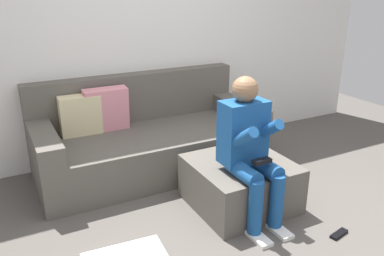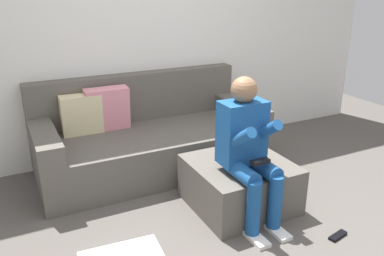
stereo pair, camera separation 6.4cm
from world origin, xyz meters
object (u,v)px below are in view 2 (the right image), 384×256
person_seated (248,145)px  couch_sectional (148,138)px  remote_near_ottoman (338,236)px  ottoman (239,184)px

person_seated → couch_sectional: bearing=106.4°
remote_near_ottoman → couch_sectional: bearing=103.1°
person_seated → remote_near_ottoman: bearing=-48.8°
ottoman → remote_near_ottoman: bearing=-60.5°
person_seated → ottoman: bearing=71.5°
ottoman → person_seated: person_seated is taller
couch_sectional → remote_near_ottoman: (0.81, -1.71, -0.29)m
couch_sectional → remote_near_ottoman: 1.91m
couch_sectional → remote_near_ottoman: size_ratio=12.98×
ottoman → person_seated: 0.46m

